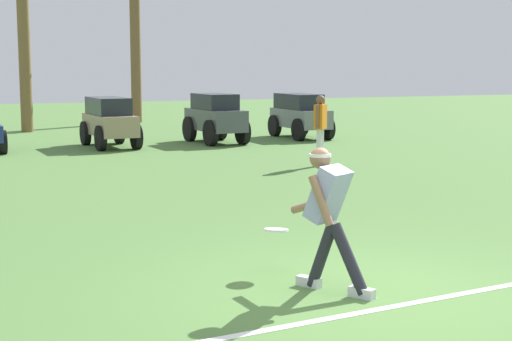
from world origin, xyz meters
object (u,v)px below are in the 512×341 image
object	(u,v)px
frisbee_in_flight	(276,230)
teammate_near_sideline	(320,123)
parked_car_slot_d	(215,117)
palm_tree_left_of_centre	(24,26)
frisbee_thrower	(328,211)
parked_car_slot_c	(109,120)
palm_tree_right_of_centre	(135,31)
parked_car_slot_e	(300,114)

from	to	relation	value
frisbee_in_flight	teammate_near_sideline	size ratio (longest dim) A/B	0.24
parked_car_slot_d	palm_tree_left_of_centre	world-z (taller)	palm_tree_left_of_centre
frisbee_thrower	parked_car_slot_c	distance (m)	14.46
frisbee_in_flight	palm_tree_left_of_centre	bearing A→B (deg)	90.78
palm_tree_left_of_centre	palm_tree_right_of_centre	world-z (taller)	palm_tree_right_of_centre
frisbee_in_flight	palm_tree_right_of_centre	world-z (taller)	palm_tree_right_of_centre
parked_car_slot_d	parked_car_slot_c	bearing A→B (deg)	178.94
frisbee_thrower	palm_tree_right_of_centre	size ratio (longest dim) A/B	0.23
palm_tree_right_of_centre	parked_car_slot_d	bearing A→B (deg)	-89.59
parked_car_slot_c	parked_car_slot_d	distance (m)	3.03
frisbee_thrower	palm_tree_left_of_centre	bearing A→B (deg)	91.32
parked_car_slot_e	parked_car_slot_d	bearing A→B (deg)	-171.77
parked_car_slot_c	palm_tree_left_of_centre	world-z (taller)	palm_tree_left_of_centre
parked_car_slot_c	parked_car_slot_d	xyz separation A→B (m)	(3.03, -0.06, 0.02)
palm_tree_left_of_centre	frisbee_thrower	bearing A→B (deg)	-88.68
palm_tree_left_of_centre	palm_tree_right_of_centre	xyz separation A→B (m)	(4.45, 2.87, 0.02)
frisbee_thrower	parked_car_slot_e	world-z (taller)	frisbee_thrower
frisbee_in_flight	parked_car_slot_e	xyz separation A→B (m)	(7.14, 13.99, 0.25)
frisbee_thrower	teammate_near_sideline	xyz separation A→B (m)	(4.41, 8.61, 0.14)
teammate_near_sideline	parked_car_slot_c	bearing A→B (deg)	120.27
palm_tree_right_of_centre	palm_tree_left_of_centre	bearing A→B (deg)	-147.12
parked_car_slot_c	palm_tree_right_of_centre	bearing A→B (deg)	71.11
frisbee_thrower	palm_tree_left_of_centre	size ratio (longest dim) A/B	0.23
parked_car_slot_d	parked_car_slot_e	xyz separation A→B (m)	(2.89, 0.42, -0.02)
frisbee_thrower	frisbee_in_flight	bearing A→B (deg)	104.20
palm_tree_left_of_centre	teammate_near_sideline	bearing A→B (deg)	-67.25
parked_car_slot_d	palm_tree_right_of_centre	size ratio (longest dim) A/B	0.39
parked_car_slot_d	palm_tree_right_of_centre	distance (m)	9.16
parked_car_slot_c	palm_tree_left_of_centre	distance (m)	6.59
parked_car_slot_e	palm_tree_right_of_centre	xyz separation A→B (m)	(-2.96, 8.31, 2.78)
teammate_near_sideline	parked_car_slot_d	bearing A→B (deg)	93.60
teammate_near_sideline	palm_tree_right_of_centre	size ratio (longest dim) A/B	0.25
teammate_near_sideline	palm_tree_right_of_centre	xyz separation A→B (m)	(-0.43, 14.50, 2.56)
parked_car_slot_d	palm_tree_right_of_centre	bearing A→B (deg)	90.41
parked_car_slot_d	palm_tree_right_of_centre	world-z (taller)	palm_tree_right_of_centre
teammate_near_sideline	parked_car_slot_d	distance (m)	5.78
teammate_near_sideline	frisbee_thrower	bearing A→B (deg)	-117.12
frisbee_thrower	parked_car_slot_c	size ratio (longest dim) A/B	0.58
frisbee_in_flight	parked_car_slot_e	distance (m)	15.71
frisbee_thrower	parked_car_slot_c	world-z (taller)	frisbee_thrower
frisbee_in_flight	parked_car_slot_c	bearing A→B (deg)	84.91
palm_tree_left_of_centre	palm_tree_right_of_centre	bearing A→B (deg)	32.88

